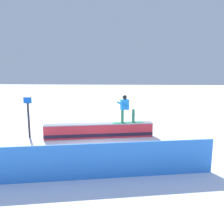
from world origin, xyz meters
TOP-DOWN VIEW (x-y plane):
  - ground_plane at (0.00, 0.00)m, footprint 120.00×120.00m
  - grind_box at (0.00, 0.00)m, footprint 5.33×1.59m
  - snowboarder at (-1.29, -0.26)m, footprint 1.57×0.76m
  - safety_fence at (0.00, 4.47)m, footprint 8.22×1.77m
  - trail_marker at (3.46, 0.29)m, footprint 0.40×0.10m

SIDE VIEW (x-z plane):
  - ground_plane at x=0.00m, z-range 0.00..0.00m
  - grind_box at x=0.00m, z-range -0.03..0.69m
  - safety_fence at x=0.00m, z-range 0.00..1.10m
  - trail_marker at x=3.46m, z-range 0.07..2.09m
  - snowboarder at x=-1.29m, z-range 0.78..2.17m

